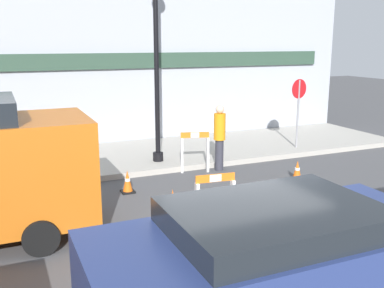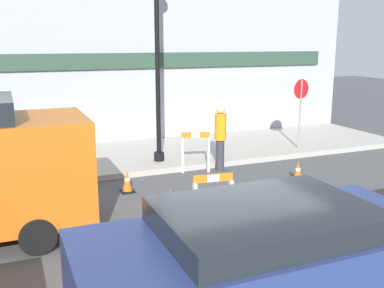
% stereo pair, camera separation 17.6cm
% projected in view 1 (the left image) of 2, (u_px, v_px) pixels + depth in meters
% --- Properties ---
extents(ground_plane, '(60.00, 60.00, 0.00)m').
position_uv_depth(ground_plane, '(226.00, 248.00, 7.59)').
color(ground_plane, '#4C4C4F').
extents(sidewalk_slab, '(18.00, 3.68, 0.15)m').
position_uv_depth(sidewalk_slab, '(125.00, 157.00, 13.23)').
color(sidewalk_slab, '#ADA89E').
rests_on(sidewalk_slab, ground_plane).
extents(storefront_facade, '(18.00, 0.22, 5.50)m').
position_uv_depth(storefront_facade, '(107.00, 62.00, 14.34)').
color(storefront_facade, '#A3A8B2').
rests_on(storefront_facade, ground_plane).
extents(streetlamp_post, '(0.44, 0.44, 6.35)m').
position_uv_depth(streetlamp_post, '(156.00, 12.00, 11.67)').
color(streetlamp_post, black).
rests_on(streetlamp_post, sidewalk_slab).
extents(stop_sign, '(0.59, 0.12, 2.14)m').
position_uv_depth(stop_sign, '(298.00, 102.00, 13.83)').
color(stop_sign, gray).
rests_on(stop_sign, sidewalk_slab).
extents(barricade_0, '(0.76, 0.34, 1.09)m').
position_uv_depth(barricade_0, '(195.00, 151.00, 11.88)').
color(barricade_0, white).
rests_on(barricade_0, ground_plane).
extents(barricade_1, '(0.79, 0.22, 0.99)m').
position_uv_depth(barricade_1, '(215.00, 198.00, 8.47)').
color(barricade_1, white).
rests_on(barricade_1, ground_plane).
extents(traffic_cone_0, '(0.30, 0.30, 0.55)m').
position_uv_depth(traffic_cone_0, '(270.00, 196.00, 9.35)').
color(traffic_cone_0, black).
rests_on(traffic_cone_0, ground_plane).
extents(traffic_cone_1, '(0.30, 0.30, 0.51)m').
position_uv_depth(traffic_cone_1, '(297.00, 171.00, 11.23)').
color(traffic_cone_1, black).
rests_on(traffic_cone_1, ground_plane).
extents(traffic_cone_2, '(0.30, 0.30, 0.62)m').
position_uv_depth(traffic_cone_2, '(173.00, 205.00, 8.74)').
color(traffic_cone_2, black).
rests_on(traffic_cone_2, ground_plane).
extents(traffic_cone_3, '(0.30, 0.30, 0.53)m').
position_uv_depth(traffic_cone_3, '(128.00, 182.00, 10.31)').
color(traffic_cone_3, black).
rests_on(traffic_cone_3, ground_plane).
extents(traffic_cone_4, '(0.30, 0.30, 0.73)m').
position_uv_depth(traffic_cone_4, '(258.00, 201.00, 8.80)').
color(traffic_cone_4, black).
rests_on(traffic_cone_4, ground_plane).
extents(person_worker, '(0.44, 0.44, 1.78)m').
position_uv_depth(person_worker, '(220.00, 135.00, 11.96)').
color(person_worker, '#33333D').
rests_on(person_worker, ground_plane).
extents(parked_car_1, '(3.98, 1.89, 1.74)m').
position_uv_depth(parked_car_1, '(272.00, 272.00, 4.83)').
color(parked_car_1, navy).
rests_on(parked_car_1, ground_plane).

